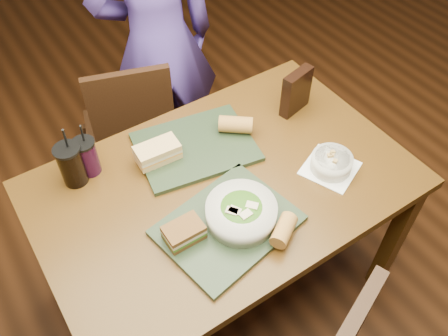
{
  "coord_description": "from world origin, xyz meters",
  "views": [
    {
      "loc": [
        -0.59,
        -0.89,
        2.02
      ],
      "look_at": [
        0.0,
        0.0,
        0.82
      ],
      "focal_mm": 38.0,
      "sensor_mm": 36.0,
      "label": 1
    }
  ],
  "objects": [
    {
      "name": "baguette_far",
      "position": [
        0.17,
        0.17,
        0.8
      ],
      "size": [
        0.14,
        0.13,
        0.06
      ],
      "primitive_type": "cylinder",
      "rotation": [
        0.0,
        1.57,
        -0.67
      ],
      "color": "#AD7533",
      "rests_on": "tray_far"
    },
    {
      "name": "cup_berry",
      "position": [
        -0.37,
        0.3,
        0.82
      ],
      "size": [
        0.08,
        0.08,
        0.22
      ],
      "color": "black",
      "rests_on": "dining_table"
    },
    {
      "name": "soup_bowl",
      "position": [
        0.35,
        -0.16,
        0.78
      ],
      "size": [
        0.23,
        0.23,
        0.07
      ],
      "color": "white",
      "rests_on": "dining_table"
    },
    {
      "name": "dining_table",
      "position": [
        0.0,
        0.0,
        0.66
      ],
      "size": [
        1.3,
        0.85,
        0.75
      ],
      "color": "#482D0E",
      "rests_on": "ground"
    },
    {
      "name": "tray_near",
      "position": [
        -0.1,
        -0.17,
        0.76
      ],
      "size": [
        0.47,
        0.39,
        0.02
      ],
      "primitive_type": "cube",
      "rotation": [
        0.0,
        0.0,
        0.18
      ],
      "color": "#1F2D1B",
      "rests_on": "dining_table"
    },
    {
      "name": "sandwich_near",
      "position": [
        -0.24,
        -0.14,
        0.8
      ],
      "size": [
        0.12,
        0.08,
        0.06
      ],
      "color": "#593819",
      "rests_on": "tray_near"
    },
    {
      "name": "sandwich_far",
      "position": [
        -0.15,
        0.21,
        0.8
      ],
      "size": [
        0.16,
        0.09,
        0.06
      ],
      "color": "tan",
      "rests_on": "tray_far"
    },
    {
      "name": "salad_bowl",
      "position": [
        -0.05,
        -0.18,
        0.81
      ],
      "size": [
        0.23,
        0.23,
        0.08
      ],
      "color": "silver",
      "rests_on": "tray_near"
    },
    {
      "name": "cup_cola",
      "position": [
        -0.43,
        0.29,
        0.83
      ],
      "size": [
        0.09,
        0.09,
        0.25
      ],
      "color": "black",
      "rests_on": "dining_table"
    },
    {
      "name": "tray_far",
      "position": [
        -0.0,
        0.19,
        0.76
      ],
      "size": [
        0.47,
        0.39,
        0.02
      ],
      "primitive_type": "cube",
      "rotation": [
        0.0,
        0.0,
        -0.17
      ],
      "color": "#1F2D1B",
      "rests_on": "dining_table"
    },
    {
      "name": "chair_far",
      "position": [
        -0.06,
        0.72,
        0.47
      ],
      "size": [
        0.46,
        0.47,
        0.85
      ],
      "color": "black",
      "rests_on": "ground"
    },
    {
      "name": "diner",
      "position": [
        0.19,
        0.83,
        0.78
      ],
      "size": [
        0.62,
        0.46,
        1.57
      ],
      "primitive_type": "imported",
      "rotation": [
        0.0,
        0.0,
        2.99
      ],
      "color": "#51399C",
      "rests_on": "ground"
    },
    {
      "name": "baguette_near",
      "position": [
        0.02,
        -0.3,
        0.8
      ],
      "size": [
        0.12,
        0.1,
        0.06
      ],
      "primitive_type": "cylinder",
      "rotation": [
        0.0,
        1.57,
        0.55
      ],
      "color": "#AD7533",
      "rests_on": "tray_near"
    },
    {
      "name": "chip_bag",
      "position": [
        0.44,
        0.16,
        0.84
      ],
      "size": [
        0.15,
        0.07,
        0.18
      ],
      "primitive_type": "cube",
      "rotation": [
        0.0,
        0.0,
        0.23
      ],
      "color": "black",
      "rests_on": "dining_table"
    },
    {
      "name": "ground",
      "position": [
        0.0,
        0.0,
        0.0
      ],
      "size": [
        6.0,
        6.0,
        0.0
      ],
      "primitive_type": "plane",
      "color": "#381C0B",
      "rests_on": "ground"
    }
  ]
}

